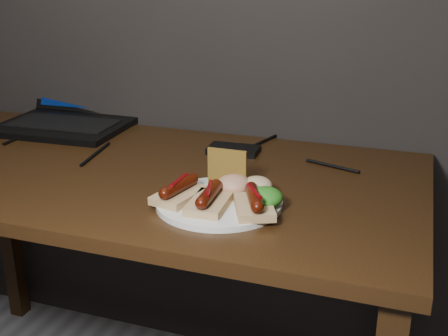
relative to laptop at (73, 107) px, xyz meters
name	(u,v)px	position (x,y,z in m)	size (l,w,h in m)	color
desk	(127,201)	(0.34, -0.30, -0.14)	(1.40, 0.70, 0.75)	#37200D
laptop	(73,107)	(0.00, 0.00, 0.00)	(0.38, 0.38, 0.25)	black
hard_drive	(234,150)	(0.55, -0.10, -0.04)	(0.13, 0.07, 0.02)	black
desk_cables	(164,148)	(0.36, -0.14, -0.05)	(0.94, 0.40, 0.01)	black
plate	(219,202)	(0.63, -0.43, -0.05)	(0.26, 0.26, 0.01)	white
bread_sausage_left	(179,191)	(0.55, -0.46, -0.02)	(0.09, 0.13, 0.04)	#E4BD86
bread_sausage_center	(209,199)	(0.62, -0.47, -0.02)	(0.08, 0.12, 0.04)	#E4BD86
bread_sausage_right	(254,203)	(0.71, -0.46, -0.02)	(0.11, 0.13, 0.04)	#E4BD86
crispbread	(227,169)	(0.62, -0.36, 0.00)	(0.09, 0.01, 0.09)	olive
salad_greens	(265,197)	(0.72, -0.43, -0.02)	(0.07, 0.07, 0.04)	#185F13
salsa_mound	(234,184)	(0.64, -0.39, -0.02)	(0.07, 0.07, 0.04)	maroon
coleslaw_mound	(257,185)	(0.69, -0.37, -0.02)	(0.06, 0.06, 0.04)	beige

